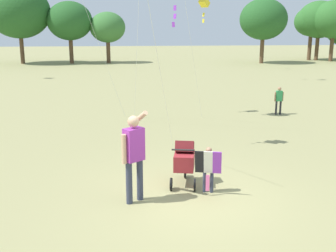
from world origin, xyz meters
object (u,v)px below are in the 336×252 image
at_px(person_adult_flyer, 134,151).
at_px(stroller, 184,159).
at_px(person_couple_left, 279,98).
at_px(child_with_butterfly_kite, 208,165).

relative_size(person_adult_flyer, stroller, 1.70).
distance_m(stroller, person_couple_left, 8.48).
bearing_deg(child_with_butterfly_kite, person_adult_flyer, -169.37).
height_order(child_with_butterfly_kite, stroller, stroller).
relative_size(person_adult_flyer, person_couple_left, 1.69).
xyz_separation_m(child_with_butterfly_kite, stroller, (-0.45, 0.56, -0.02)).
bearing_deg(child_with_butterfly_kite, person_couple_left, 60.52).
distance_m(child_with_butterfly_kite, person_adult_flyer, 1.68).
xyz_separation_m(person_adult_flyer, stroller, (1.14, 0.86, -0.49)).
distance_m(child_with_butterfly_kite, person_couple_left, 8.73).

